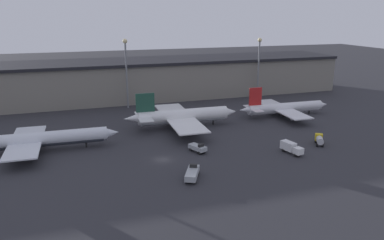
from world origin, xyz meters
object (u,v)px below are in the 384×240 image
airplane_1 (182,116)px  service_vehicle_3 (319,140)px  airplane_0 (32,140)px  service_vehicle_4 (192,173)px  service_vehicle_1 (198,148)px  airplane_2 (284,108)px  service_vehicle_0 (291,147)px

airplane_1 → service_vehicle_3: airplane_1 is taller
airplane_0 → airplane_1: size_ratio=1.21×
airplane_1 → airplane_0: bearing=-166.9°
service_vehicle_4 → service_vehicle_1: bearing=3.3°
service_vehicle_3 → service_vehicle_1: bearing=111.2°
airplane_0 → airplane_1: airplane_0 is taller
airplane_2 → service_vehicle_1: (-42.58, -25.65, -1.75)m
airplane_2 → service_vehicle_0: 39.24m
service_vehicle_1 → service_vehicle_4: size_ratio=0.78×
service_vehicle_4 → airplane_0: bearing=76.8°
airplane_2 → service_vehicle_4: airplane_2 is taller
airplane_0 → service_vehicle_4: size_ratio=6.19×
airplane_2 → service_vehicle_0: bearing=-117.1°
service_vehicle_4 → service_vehicle_0: bearing=-50.5°
service_vehicle_4 → service_vehicle_3: bearing=-49.6°
airplane_0 → service_vehicle_3: size_ratio=8.89×
airplane_2 → service_vehicle_3: bearing=-101.4°
airplane_1 → airplane_2: size_ratio=1.07×
airplane_2 → service_vehicle_1: 49.74m
airplane_2 → service_vehicle_4: bearing=-138.4°
service_vehicle_0 → service_vehicle_4: service_vehicle_0 is taller
airplane_1 → service_vehicle_3: (32.84, -28.79, -2.25)m
airplane_2 → service_vehicle_3: airplane_2 is taller
airplane_2 → service_vehicle_0: size_ratio=5.05×
service_vehicle_0 → airplane_1: bearing=-159.8°
airplane_2 → service_vehicle_4: size_ratio=4.79×
airplane_1 → airplane_2: bearing=4.7°
airplane_2 → service_vehicle_1: size_ratio=6.15×
service_vehicle_0 → service_vehicle_4: (-30.54, -7.10, -0.34)m
service_vehicle_1 → service_vehicle_4: (-6.76, -15.87, 0.10)m
service_vehicle_1 → service_vehicle_4: service_vehicle_4 is taller
airplane_0 → airplane_2: size_ratio=1.29×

